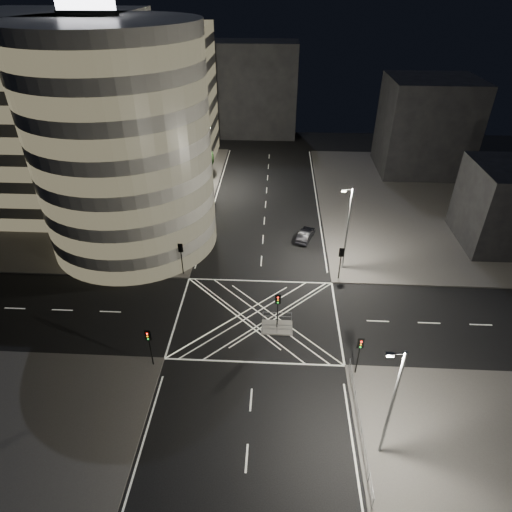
# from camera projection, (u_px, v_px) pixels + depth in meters

# --- Properties ---
(ground) EXTENTS (120.00, 120.00, 0.00)m
(ground) POSITION_uv_depth(u_px,v_px,m) (257.00, 317.00, 42.89)
(ground) COLOR black
(ground) RESTS_ON ground
(sidewalk_far_left) EXTENTS (42.00, 42.00, 0.15)m
(sidewalk_far_left) POSITION_uv_depth(u_px,v_px,m) (80.00, 194.00, 66.57)
(sidewalk_far_left) COLOR #4E4C4A
(sidewalk_far_left) RESTS_ON ground
(sidewalk_far_right) EXTENTS (42.00, 42.00, 0.15)m
(sidewalk_far_right) POSITION_uv_depth(u_px,v_px,m) (459.00, 203.00, 64.05)
(sidewalk_far_right) COLOR #4E4C4A
(sidewalk_far_right) RESTS_ON ground
(central_island) EXTENTS (3.00, 2.00, 0.15)m
(central_island) POSITION_uv_depth(u_px,v_px,m) (277.00, 327.00, 41.52)
(central_island) COLOR slate
(central_island) RESTS_ON ground
(office_tower_curved) EXTENTS (30.00, 29.00, 27.20)m
(office_tower_curved) POSITION_uv_depth(u_px,v_px,m) (96.00, 131.00, 52.38)
(office_tower_curved) COLOR gray
(office_tower_curved) RESTS_ON sidewalk_far_left
(office_block_rear) EXTENTS (24.00, 16.00, 22.00)m
(office_block_rear) POSITION_uv_depth(u_px,v_px,m) (141.00, 97.00, 72.62)
(office_block_rear) COLOR gray
(office_block_rear) RESTS_ON sidewalk_far_left
(building_right_far) EXTENTS (14.00, 12.00, 15.00)m
(building_right_far) POSITION_uv_depth(u_px,v_px,m) (426.00, 126.00, 70.80)
(building_right_far) COLOR black
(building_right_far) RESTS_ON sidewalk_far_right
(building_right_near) EXTENTS (10.00, 10.00, 10.00)m
(building_right_near) POSITION_uv_depth(u_px,v_px,m) (509.00, 206.00, 52.05)
(building_right_near) COLOR black
(building_right_near) RESTS_ON sidewalk_far_right
(building_far_end) EXTENTS (18.00, 8.00, 18.00)m
(building_far_end) POSITION_uv_depth(u_px,v_px,m) (252.00, 90.00, 86.34)
(building_far_end) COLOR black
(building_far_end) RESTS_ON ground
(tree_a) EXTENTS (4.73, 4.73, 7.65)m
(tree_a) POSITION_uv_depth(u_px,v_px,m) (168.00, 226.00, 48.03)
(tree_a) COLOR black
(tree_a) RESTS_ON sidewalk_far_left
(tree_b) EXTENTS (4.37, 4.37, 7.56)m
(tree_b) POSITION_uv_depth(u_px,v_px,m) (179.00, 201.00, 52.96)
(tree_b) COLOR black
(tree_b) RESTS_ON sidewalk_far_left
(tree_c) EXTENTS (3.79, 3.79, 6.18)m
(tree_c) POSITION_uv_depth(u_px,v_px,m) (188.00, 189.00, 58.53)
(tree_c) COLOR black
(tree_c) RESTS_ON sidewalk_far_left
(tree_d) EXTENTS (5.03, 5.03, 8.18)m
(tree_d) POSITION_uv_depth(u_px,v_px,m) (195.00, 163.00, 62.81)
(tree_d) COLOR black
(tree_d) RESTS_ON sidewalk_far_left
(tree_e) EXTENTS (3.80, 3.80, 6.02)m
(tree_e) POSITION_uv_depth(u_px,v_px,m) (202.00, 158.00, 68.60)
(tree_e) COLOR black
(tree_e) RESTS_ON sidewalk_far_left
(traffic_signal_fl) EXTENTS (0.55, 0.22, 4.00)m
(traffic_signal_fl) POSITION_uv_depth(u_px,v_px,m) (181.00, 253.00, 47.32)
(traffic_signal_fl) COLOR black
(traffic_signal_fl) RESTS_ON sidewalk_far_left
(traffic_signal_nl) EXTENTS (0.55, 0.22, 4.00)m
(traffic_signal_nl) POSITION_uv_depth(u_px,v_px,m) (149.00, 341.00, 36.01)
(traffic_signal_nl) COLOR black
(traffic_signal_nl) RESTS_ON sidewalk_near_left
(traffic_signal_fr) EXTENTS (0.55, 0.22, 4.00)m
(traffic_signal_fr) POSITION_uv_depth(u_px,v_px,m) (341.00, 258.00, 46.55)
(traffic_signal_fr) COLOR black
(traffic_signal_fr) RESTS_ON sidewalk_far_right
(traffic_signal_nr) EXTENTS (0.55, 0.22, 4.00)m
(traffic_signal_nr) POSITION_uv_depth(u_px,v_px,m) (360.00, 349.00, 35.24)
(traffic_signal_nr) COLOR black
(traffic_signal_nr) RESTS_ON sidewalk_near_right
(traffic_signal_island) EXTENTS (0.55, 0.22, 4.00)m
(traffic_signal_island) POSITION_uv_depth(u_px,v_px,m) (278.00, 305.00, 39.94)
(traffic_signal_island) COLOR black
(traffic_signal_island) RESTS_ON central_island
(street_lamp_left_near) EXTENTS (1.25, 0.25, 10.00)m
(street_lamp_left_near) POSITION_uv_depth(u_px,v_px,m) (182.00, 210.00, 50.22)
(street_lamp_left_near) COLOR slate
(street_lamp_left_near) RESTS_ON sidewalk_far_left
(street_lamp_left_far) EXTENTS (1.25, 0.25, 10.00)m
(street_lamp_left_far) POSITION_uv_depth(u_px,v_px,m) (205.00, 156.00, 65.19)
(street_lamp_left_far) COLOR slate
(street_lamp_left_far) RESTS_ON sidewalk_far_left
(street_lamp_right_far) EXTENTS (1.25, 0.25, 10.00)m
(street_lamp_right_far) POSITION_uv_depth(u_px,v_px,m) (347.00, 227.00, 46.90)
(street_lamp_right_far) COLOR slate
(street_lamp_right_far) RESTS_ON sidewalk_far_right
(street_lamp_right_near) EXTENTS (1.25, 0.25, 10.00)m
(street_lamp_right_near) POSITION_uv_depth(u_px,v_px,m) (391.00, 402.00, 27.77)
(street_lamp_right_near) COLOR slate
(street_lamp_right_near) RESTS_ON sidewalk_near_right
(railing_near_right) EXTENTS (0.06, 11.70, 1.10)m
(railing_near_right) POSITION_uv_depth(u_px,v_px,m) (360.00, 422.00, 32.04)
(railing_near_right) COLOR slate
(railing_near_right) RESTS_ON sidewalk_near_right
(railing_island_south) EXTENTS (2.80, 0.06, 1.10)m
(railing_island_south) POSITION_uv_depth(u_px,v_px,m) (277.00, 329.00, 40.42)
(railing_island_south) COLOR slate
(railing_island_south) RESTS_ON central_island
(railing_island_north) EXTENTS (2.80, 0.06, 1.10)m
(railing_island_north) POSITION_uv_depth(u_px,v_px,m) (277.00, 316.00, 41.92)
(railing_island_north) COLOR slate
(railing_island_north) RESTS_ON central_island
(sedan) EXTENTS (2.80, 4.50, 1.40)m
(sedan) POSITION_uv_depth(u_px,v_px,m) (306.00, 235.00, 54.95)
(sedan) COLOR black
(sedan) RESTS_ON ground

